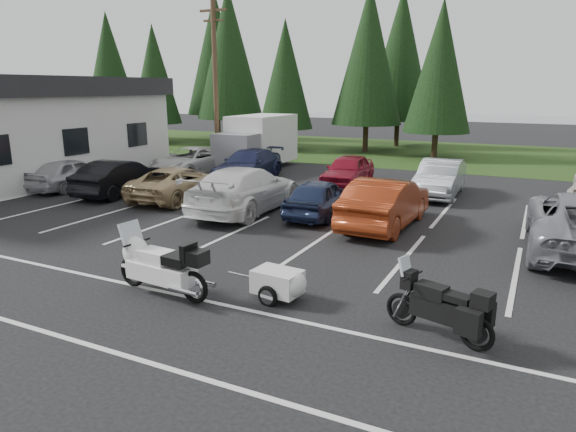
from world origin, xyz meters
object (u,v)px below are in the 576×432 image
(car_near_5, at_px, (386,203))
(car_far_0, at_px, (191,161))
(utility_pole, at_px, (215,82))
(car_far_1, at_px, (248,165))
(car_near_1, at_px, (120,177))
(box_truck, at_px, (253,143))
(touring_motorcycle, at_px, (161,261))
(car_near_2, at_px, (178,183))
(car_near_3, at_px, (246,189))
(car_far_2, at_px, (348,171))
(car_far_3, at_px, (440,178))
(car_near_4, at_px, (319,197))
(adventure_motorcycle, at_px, (439,301))
(cargo_trailer, at_px, (277,285))
(car_near_0, at_px, (72,173))

(car_near_5, xyz_separation_m, car_far_0, (-11.79, 5.47, -0.09))
(utility_pole, height_order, car_near_5, utility_pole)
(car_far_1, bearing_deg, car_near_1, -122.81)
(box_truck, distance_m, touring_motorcycle, 17.59)
(car_far_0, bearing_deg, car_near_2, -53.87)
(car_near_1, distance_m, car_near_2, 2.82)
(car_near_3, height_order, car_far_2, car_near_3)
(car_far_3, distance_m, touring_motorcycle, 13.91)
(box_truck, bearing_deg, car_near_4, -47.77)
(car_near_4, distance_m, car_far_2, 5.87)
(utility_pole, bearing_deg, adventure_motorcycle, -45.36)
(car_near_1, distance_m, adventure_motorcycle, 16.11)
(utility_pole, distance_m, car_near_5, 14.75)
(car_near_1, relative_size, cargo_trailer, 3.09)
(car_near_0, height_order, car_near_4, car_near_0)
(box_truck, height_order, car_far_2, box_truck)
(car_near_5, xyz_separation_m, car_far_3, (0.67, 5.81, -0.06))
(car_near_2, xyz_separation_m, adventure_motorcycle, (11.65, -7.46, 0.04))
(car_far_0, distance_m, cargo_trailer, 16.74)
(car_near_2, height_order, car_far_2, car_far_2)
(car_near_5, bearing_deg, car_near_2, -0.99)
(box_truck, xyz_separation_m, car_near_4, (7.34, -8.09, -0.78))
(box_truck, xyz_separation_m, car_far_1, (1.35, -2.86, -0.73))
(car_near_4, distance_m, touring_motorcycle, 8.03)
(car_near_0, relative_size, car_near_5, 0.84)
(car_near_1, relative_size, car_near_3, 0.79)
(touring_motorcycle, relative_size, cargo_trailer, 1.94)
(car_near_1, xyz_separation_m, car_near_2, (2.79, 0.33, -0.07))
(car_near_5, bearing_deg, car_far_0, -23.06)
(car_near_5, bearing_deg, car_near_3, 4.15)
(car_near_1, height_order, car_near_5, car_near_5)
(car_near_1, bearing_deg, car_near_4, 175.96)
(utility_pole, xyz_separation_m, car_near_5, (11.80, -7.94, -3.90))
(car_far_0, height_order, adventure_motorcycle, car_far_0)
(car_far_3, bearing_deg, adventure_motorcycle, -80.94)
(adventure_motorcycle, bearing_deg, car_near_5, 129.29)
(box_truck, height_order, car_far_3, box_truck)
(car_near_5, xyz_separation_m, car_far_1, (-8.45, 5.58, -0.08))
(car_far_2, bearing_deg, car_near_2, -135.24)
(car_far_0, distance_m, adventure_motorcycle, 19.35)
(box_truck, xyz_separation_m, car_far_2, (6.31, -2.31, -0.73))
(utility_pole, height_order, car_far_2, utility_pole)
(car_near_1, distance_m, car_near_4, 9.01)
(cargo_trailer, xyz_separation_m, adventure_motorcycle, (3.37, -0.24, 0.37))
(car_near_0, distance_m, car_far_3, 16.01)
(car_near_5, distance_m, cargo_trailer, 6.82)
(car_far_0, bearing_deg, car_near_5, -20.46)
(car_near_1, distance_m, cargo_trailer, 13.05)
(cargo_trailer, relative_size, adventure_motorcycle, 0.63)
(car_near_2, bearing_deg, cargo_trailer, 134.99)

